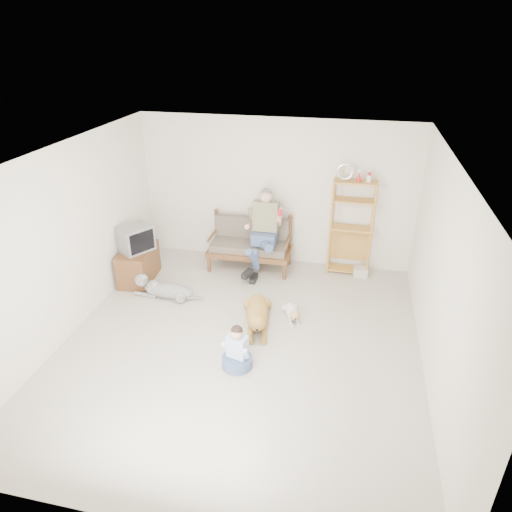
% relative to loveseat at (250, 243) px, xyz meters
% --- Properties ---
extents(floor, '(5.50, 5.50, 0.00)m').
position_rel_loveseat_xyz_m(floor, '(0.39, -2.35, -0.49)').
color(floor, beige).
rests_on(floor, ground).
extents(ceiling, '(5.50, 5.50, 0.00)m').
position_rel_loveseat_xyz_m(ceiling, '(0.39, -2.35, 2.21)').
color(ceiling, white).
rests_on(ceiling, ground).
extents(wall_back, '(5.00, 0.00, 5.00)m').
position_rel_loveseat_xyz_m(wall_back, '(0.39, 0.40, 0.86)').
color(wall_back, silver).
rests_on(wall_back, ground).
extents(wall_front, '(5.00, 0.00, 5.00)m').
position_rel_loveseat_xyz_m(wall_front, '(0.39, -5.10, 0.86)').
color(wall_front, silver).
rests_on(wall_front, ground).
extents(wall_left, '(0.00, 5.50, 5.50)m').
position_rel_loveseat_xyz_m(wall_left, '(-2.11, -2.35, 0.86)').
color(wall_left, silver).
rests_on(wall_left, ground).
extents(wall_right, '(0.00, 5.50, 5.50)m').
position_rel_loveseat_xyz_m(wall_right, '(2.89, -2.35, 0.86)').
color(wall_right, silver).
rests_on(wall_right, ground).
extents(loveseat, '(1.51, 0.72, 0.95)m').
position_rel_loveseat_xyz_m(loveseat, '(0.00, 0.00, 0.00)').
color(loveseat, brown).
rests_on(loveseat, ground).
extents(man, '(0.59, 0.85, 1.37)m').
position_rel_loveseat_xyz_m(man, '(0.26, -0.24, 0.23)').
color(man, '#475482').
rests_on(man, loveseat).
extents(etagere, '(0.77, 0.34, 2.03)m').
position_rel_loveseat_xyz_m(etagere, '(1.79, 0.20, 0.40)').
color(etagere, gold).
rests_on(etagere, ground).
extents(book_stack, '(0.25, 0.19, 0.16)m').
position_rel_loveseat_xyz_m(book_stack, '(2.04, 0.07, -0.41)').
color(book_stack, silver).
rests_on(book_stack, ground).
extents(tv_stand, '(0.58, 0.94, 0.60)m').
position_rel_loveseat_xyz_m(tv_stand, '(-1.84, -0.91, -0.19)').
color(tv_stand, brown).
rests_on(tv_stand, ground).
extents(crt_tv, '(0.65, 0.68, 0.45)m').
position_rel_loveseat_xyz_m(crt_tv, '(-1.80, -0.94, 0.34)').
color(crt_tv, slate).
rests_on(crt_tv, tv_stand).
extents(wall_outlet, '(0.12, 0.02, 0.08)m').
position_rel_loveseat_xyz_m(wall_outlet, '(-0.86, 0.39, -0.19)').
color(wall_outlet, white).
rests_on(wall_outlet, ground).
extents(golden_retriever, '(0.52, 1.33, 0.41)m').
position_rel_loveseat_xyz_m(golden_retriever, '(0.52, -1.81, -0.32)').
color(golden_retriever, '#A47D39').
rests_on(golden_retriever, ground).
extents(shaggy_dog, '(1.27, 0.33, 0.37)m').
position_rel_loveseat_xyz_m(shaggy_dog, '(-1.20, -1.37, -0.33)').
color(shaggy_dog, silver).
rests_on(shaggy_dog, ground).
extents(terrier, '(0.32, 0.61, 0.24)m').
position_rel_loveseat_xyz_m(terrier, '(1.02, -1.54, -0.38)').
color(terrier, silver).
rests_on(terrier, ground).
extents(child, '(0.41, 0.41, 0.64)m').
position_rel_loveseat_xyz_m(child, '(0.47, -2.80, -0.25)').
color(child, '#475482').
rests_on(child, ground).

